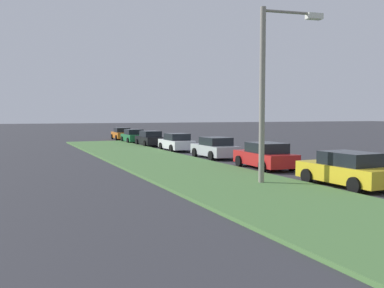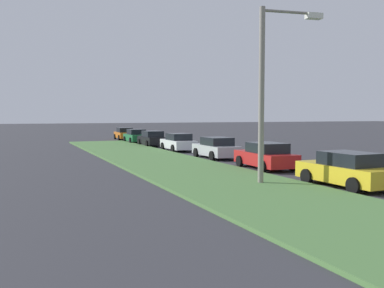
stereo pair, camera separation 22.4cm
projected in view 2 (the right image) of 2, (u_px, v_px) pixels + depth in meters
name	position (u px, v px, depth m)	size (l,w,h in m)	color
grass_median	(220.00, 180.00, 18.98)	(60.00, 6.00, 0.12)	#517F42
parked_car_yellow	(346.00, 170.00, 17.46)	(4.33, 2.09, 1.47)	gold
parked_car_red	(266.00, 156.00, 23.38)	(4.39, 2.20, 1.47)	red
parked_car_silver	(216.00, 148.00, 29.09)	(4.32, 2.05, 1.47)	#B2B5BA
parked_car_white	(178.00, 142.00, 35.10)	(4.34, 2.10, 1.47)	silver
parked_car_black	(152.00, 139.00, 40.59)	(4.32, 2.05, 1.47)	black
parked_car_green	(136.00, 136.00, 45.56)	(4.34, 2.09, 1.47)	#1E6B38
parked_car_orange	(124.00, 134.00, 51.23)	(4.37, 2.16, 1.47)	orange
streetlight	(269.00, 82.00, 17.74)	(0.70, 2.87, 7.50)	gray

